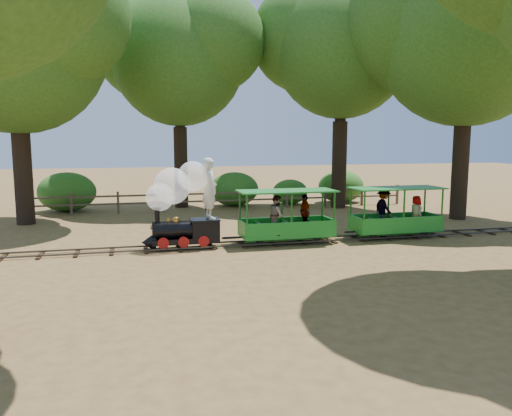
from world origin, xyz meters
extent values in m
plane|color=olive|center=(0.00, 0.00, 0.00)|extent=(90.00, 90.00, 0.00)
cube|color=#3F3D3A|center=(0.00, -0.30, 0.08)|extent=(22.00, 0.05, 0.05)
cube|color=#3F3D3A|center=(0.00, 0.30, 0.08)|extent=(22.00, 0.05, 0.05)
cube|color=#382314|center=(0.00, 0.00, 0.03)|extent=(0.12, 1.00, 0.05)
cube|color=#382314|center=(-5.00, 0.00, 0.03)|extent=(0.12, 1.00, 0.05)
cube|color=#382314|center=(5.00, 0.00, 0.03)|extent=(0.12, 1.00, 0.05)
cube|color=black|center=(-2.80, 0.00, 0.27)|extent=(2.06, 0.65, 0.17)
cylinder|color=black|center=(-3.13, 0.00, 0.61)|extent=(1.31, 0.52, 0.52)
cylinder|color=black|center=(-3.64, 0.00, 1.08)|extent=(0.15, 0.15, 0.41)
sphere|color=#AC7429|center=(-3.08, 0.00, 0.89)|extent=(0.24, 0.24, 0.24)
cylinder|color=#AC7429|center=(-3.31, 0.00, 0.91)|extent=(0.09, 0.09, 0.09)
cube|color=black|center=(-2.19, 0.00, 0.61)|extent=(0.84, 0.65, 0.51)
cube|color=black|center=(-2.19, 0.00, 0.89)|extent=(0.89, 0.71, 0.04)
cone|color=black|center=(-3.92, 0.00, 0.25)|extent=(0.42, 0.60, 0.60)
cylinder|color=#AC7429|center=(-3.81, 0.00, 0.71)|extent=(0.09, 0.13, 0.13)
cylinder|color=#990F0D|center=(-3.50, -0.34, 0.27)|extent=(0.34, 0.06, 0.34)
cylinder|color=#990F0D|center=(-3.50, 0.34, 0.27)|extent=(0.34, 0.06, 0.34)
cylinder|color=#990F0D|center=(-2.89, -0.34, 0.27)|extent=(0.34, 0.06, 0.34)
cylinder|color=#990F0D|center=(-2.89, 0.34, 0.27)|extent=(0.34, 0.06, 0.34)
cylinder|color=#990F0D|center=(-2.29, -0.34, 0.27)|extent=(0.34, 0.06, 0.34)
cylinder|color=#990F0D|center=(-2.29, 0.34, 0.27)|extent=(0.34, 0.06, 0.34)
sphere|color=white|center=(-3.55, 0.05, 1.61)|extent=(0.84, 0.84, 0.84)
sphere|color=white|center=(-3.17, 0.10, 1.94)|extent=(1.12, 1.12, 1.12)
sphere|color=white|center=(-2.52, 0.15, 2.22)|extent=(0.94, 0.94, 0.94)
imported|color=silver|center=(-2.03, 0.01, 1.85)|extent=(0.58, 0.77, 1.89)
cube|color=#1D8524|center=(0.46, 0.00, 0.29)|extent=(3.01, 1.15, 0.09)
cube|color=#1A6216|center=(0.46, 0.00, 0.19)|extent=(2.71, 0.44, 0.12)
cube|color=#1D8524|center=(0.46, -0.54, 0.56)|extent=(3.01, 0.05, 0.44)
cube|color=#1D8524|center=(0.46, 0.54, 0.56)|extent=(3.01, 0.05, 0.44)
cube|color=#1D8524|center=(0.46, 0.00, 1.71)|extent=(3.14, 1.28, 0.04)
cylinder|color=#1A6216|center=(-0.97, -0.52, 1.00)|extent=(0.06, 0.06, 1.41)
cylinder|color=#1A6216|center=(-0.97, 0.52, 1.00)|extent=(0.06, 0.06, 1.41)
cylinder|color=#1A6216|center=(1.90, -0.52, 1.00)|extent=(0.06, 0.06, 1.41)
cylinder|color=#1A6216|center=(1.90, 0.52, 1.00)|extent=(0.06, 0.06, 1.41)
cube|color=#1A6216|center=(-0.44, 0.00, 0.52)|extent=(0.11, 0.97, 0.35)
cube|color=#1A6216|center=(0.46, 0.00, 0.52)|extent=(0.11, 0.97, 0.35)
cube|color=#1A6216|center=(1.37, 0.00, 0.52)|extent=(0.11, 0.97, 0.35)
cylinder|color=black|center=(-0.50, -0.30, 0.22)|extent=(0.25, 0.05, 0.25)
cylinder|color=black|center=(-0.50, 0.30, 0.22)|extent=(0.25, 0.05, 0.25)
cylinder|color=black|center=(1.43, -0.30, 0.22)|extent=(0.25, 0.05, 0.25)
cylinder|color=black|center=(1.43, 0.30, 0.22)|extent=(0.25, 0.05, 0.25)
imported|color=gray|center=(0.06, -0.28, 0.98)|extent=(0.60, 0.71, 1.28)
imported|color=gray|center=(1.13, 0.17, 0.96)|extent=(0.34, 0.74, 1.23)
cube|color=#1D8524|center=(4.37, 0.00, 0.29)|extent=(3.01, 1.15, 0.09)
cube|color=#1A6216|center=(4.37, 0.00, 0.19)|extent=(2.71, 0.44, 0.12)
cube|color=#1D8524|center=(4.37, -0.54, 0.56)|extent=(3.01, 0.05, 0.44)
cube|color=#1D8524|center=(4.37, 0.54, 0.56)|extent=(3.01, 0.05, 0.44)
cube|color=#1D8524|center=(4.37, 0.00, 1.71)|extent=(3.14, 1.28, 0.04)
cylinder|color=#1A6216|center=(2.94, -0.52, 1.00)|extent=(0.06, 0.06, 1.41)
cylinder|color=#1A6216|center=(2.94, 0.52, 1.00)|extent=(0.06, 0.06, 1.41)
cylinder|color=#1A6216|center=(5.81, -0.52, 1.00)|extent=(0.06, 0.06, 1.41)
cylinder|color=#1A6216|center=(5.81, 0.52, 1.00)|extent=(0.06, 0.06, 1.41)
cube|color=#1A6216|center=(3.47, 0.00, 0.52)|extent=(0.11, 0.97, 0.35)
cube|color=#1A6216|center=(4.37, 0.00, 0.52)|extent=(0.11, 0.97, 0.35)
cube|color=#1A6216|center=(5.28, 0.00, 0.52)|extent=(0.11, 0.97, 0.35)
cylinder|color=black|center=(3.41, -0.30, 0.22)|extent=(0.25, 0.05, 0.25)
cylinder|color=black|center=(3.41, 0.30, 0.22)|extent=(0.25, 0.05, 0.25)
cylinder|color=black|center=(5.34, -0.30, 0.22)|extent=(0.25, 0.05, 0.25)
cylinder|color=black|center=(5.34, 0.30, 0.22)|extent=(0.25, 0.05, 0.25)
imported|color=gray|center=(4.07, 0.32, 1.01)|extent=(0.57, 0.90, 1.34)
imported|color=gray|center=(4.97, -0.29, 0.90)|extent=(0.37, 0.55, 1.13)
cylinder|color=#2D2116|center=(-8.50, 6.00, 1.90)|extent=(0.70, 0.70, 3.80)
cylinder|color=#2D2116|center=(-8.50, 6.00, 4.89)|extent=(0.52, 0.53, 2.17)
sphere|color=#29561A|center=(-8.50, 6.00, 7.02)|extent=(6.96, 6.96, 6.96)
sphere|color=#29561A|center=(-6.76, 4.96, 7.89)|extent=(5.22, 5.22, 5.22)
cylinder|color=#2D2116|center=(-2.00, 9.50, 1.96)|extent=(0.66, 0.66, 3.92)
cylinder|color=#2D2116|center=(-2.00, 9.50, 5.05)|extent=(0.50, 0.50, 2.24)
sphere|color=#29561A|center=(-2.00, 9.50, 7.11)|extent=(6.32, 6.32, 6.32)
sphere|color=#29561A|center=(-0.42, 8.55, 7.90)|extent=(4.74, 4.74, 4.74)
sphere|color=#29561A|center=(-3.42, 10.61, 7.75)|extent=(5.05, 5.05, 5.05)
cylinder|color=#2D2116|center=(5.50, 7.50, 2.10)|extent=(0.72, 0.72, 4.20)
cylinder|color=#2D2116|center=(5.50, 7.50, 5.40)|extent=(0.54, 0.54, 2.40)
sphere|color=#29561A|center=(5.50, 7.50, 7.58)|extent=(6.55, 6.55, 6.55)
sphere|color=#29561A|center=(7.14, 6.52, 8.40)|extent=(4.91, 4.91, 4.91)
sphere|color=#29561A|center=(4.03, 8.65, 8.23)|extent=(5.24, 5.24, 5.24)
cylinder|color=#2D2116|center=(9.00, 3.00, 2.04)|extent=(0.68, 0.68, 4.08)
cylinder|color=#2D2116|center=(9.00, 3.00, 5.24)|extent=(0.51, 0.51, 2.33)
sphere|color=#29561A|center=(9.00, 3.00, 7.50)|extent=(7.30, 7.30, 7.30)
sphere|color=#29561A|center=(7.36, 4.28, 8.23)|extent=(5.84, 5.84, 5.84)
cube|color=brown|center=(-9.00, 8.00, 0.50)|extent=(0.10, 0.10, 1.00)
cube|color=brown|center=(-7.00, 8.00, 0.50)|extent=(0.10, 0.10, 1.00)
cube|color=brown|center=(-5.00, 8.00, 0.50)|extent=(0.10, 0.10, 1.00)
cube|color=brown|center=(-3.00, 8.00, 0.50)|extent=(0.10, 0.10, 1.00)
cube|color=brown|center=(-1.00, 8.00, 0.50)|extent=(0.10, 0.10, 1.00)
cube|color=brown|center=(1.00, 8.00, 0.50)|extent=(0.10, 0.10, 1.00)
cube|color=brown|center=(3.00, 8.00, 0.50)|extent=(0.10, 0.10, 1.00)
cube|color=brown|center=(5.00, 8.00, 0.50)|extent=(0.10, 0.10, 1.00)
cube|color=brown|center=(7.00, 8.00, 0.50)|extent=(0.10, 0.10, 1.00)
cube|color=brown|center=(9.00, 8.00, 0.50)|extent=(0.10, 0.10, 1.00)
cube|color=brown|center=(0.00, 8.00, 0.80)|extent=(18.00, 0.06, 0.08)
cube|color=brown|center=(0.00, 8.00, 0.45)|extent=(18.00, 0.06, 0.08)
ellipsoid|color=#2D6B1E|center=(-7.31, 9.30, 0.91)|extent=(2.64, 2.03, 1.83)
ellipsoid|color=#2D6B1E|center=(0.63, 9.30, 0.85)|extent=(2.46, 1.89, 1.71)
ellipsoid|color=#2D6B1E|center=(3.58, 9.30, 0.64)|extent=(1.85, 1.42, 1.28)
ellipsoid|color=#2D6B1E|center=(6.41, 9.30, 0.86)|extent=(2.47, 1.90, 1.71)
camera|label=1|loc=(-4.33, -15.20, 3.38)|focal=35.00mm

